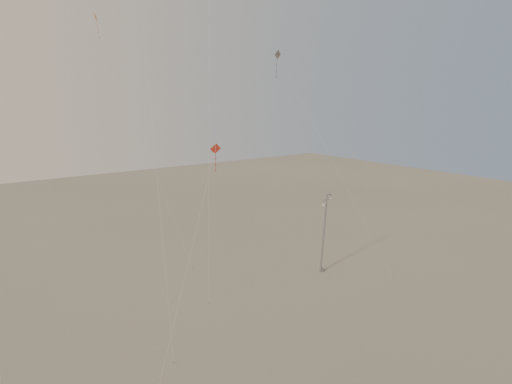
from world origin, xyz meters
TOP-DOWN VIEW (x-y plane):
  - ground at (0.00, 0.00)m, footprint 160.00×160.00m
  - street_lamp at (11.15, 6.64)m, footprint 1.59×0.66m
  - kite_1 at (-6.21, 7.87)m, footprint 2.28×8.00m
  - kite_3 at (-6.23, 0.17)m, footprint 7.52×4.81m
  - kite_4 at (7.68, 6.40)m, footprint 10.12×7.01m
  - kite_5 at (-4.22, 20.00)m, footprint 6.36×6.44m

SIDE VIEW (x-z plane):
  - ground at x=0.00m, z-range 0.00..0.00m
  - street_lamp at x=11.15m, z-range 0.28..8.58m
  - kite_3 at x=-6.23m, z-range 3.72..18.33m
  - kite_4 at x=7.68m, z-range 5.94..27.53m
  - kite_5 at x=-4.22m, z-range 6.50..31.94m
  - kite_1 at x=-6.21m, z-range 7.67..35.26m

